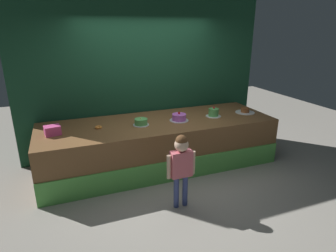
# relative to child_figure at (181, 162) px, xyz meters

# --- Properties ---
(ground_plane) EXTENTS (12.00, 12.00, 0.00)m
(ground_plane) POSITION_rel_child_figure_xyz_m (0.15, 0.65, -0.67)
(ground_plane) COLOR gray
(stage_platform) EXTENTS (3.95, 1.32, 0.80)m
(stage_platform) POSITION_rel_child_figure_xyz_m (0.15, 1.29, -0.27)
(stage_platform) COLOR brown
(stage_platform) RESTS_ON ground_plane
(curtain_backdrop) EXTENTS (4.59, 0.08, 3.19)m
(curtain_backdrop) POSITION_rel_child_figure_xyz_m (0.15, 2.05, 0.93)
(curtain_backdrop) COLOR #19472D
(curtain_backdrop) RESTS_ON ground_plane
(child_figure) EXTENTS (0.40, 0.18, 1.03)m
(child_figure) POSITION_rel_child_figure_xyz_m (0.00, 0.00, 0.00)
(child_figure) COLOR #3F4C8C
(child_figure) RESTS_ON ground_plane
(pink_box) EXTENTS (0.25, 0.21, 0.14)m
(pink_box) POSITION_rel_child_figure_xyz_m (-1.53, 1.26, 0.20)
(pink_box) COLOR #E24C93
(pink_box) RESTS_ON stage_platform
(donut) EXTENTS (0.11, 0.11, 0.03)m
(donut) POSITION_rel_child_figure_xyz_m (-0.86, 1.31, 0.15)
(donut) COLOR orange
(donut) RESTS_ON stage_platform
(cake_far_left) EXTENTS (0.26, 0.26, 0.14)m
(cake_far_left) POSITION_rel_child_figure_xyz_m (-0.19, 1.22, 0.19)
(cake_far_left) COLOR silver
(cake_far_left) RESTS_ON stage_platform
(cake_center_left) EXTENTS (0.32, 0.32, 0.16)m
(cake_center_left) POSITION_rel_child_figure_xyz_m (0.49, 1.21, 0.19)
(cake_center_left) COLOR silver
(cake_center_left) RESTS_ON stage_platform
(cake_center_right) EXTENTS (0.27, 0.27, 0.18)m
(cake_center_right) POSITION_rel_child_figure_xyz_m (1.16, 1.22, 0.20)
(cake_center_right) COLOR white
(cake_center_right) RESTS_ON stage_platform
(cake_far_right) EXTENTS (0.35, 0.35, 0.09)m
(cake_far_right) POSITION_rel_child_figure_xyz_m (1.83, 1.22, 0.17)
(cake_far_right) COLOR white
(cake_far_right) RESTS_ON stage_platform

